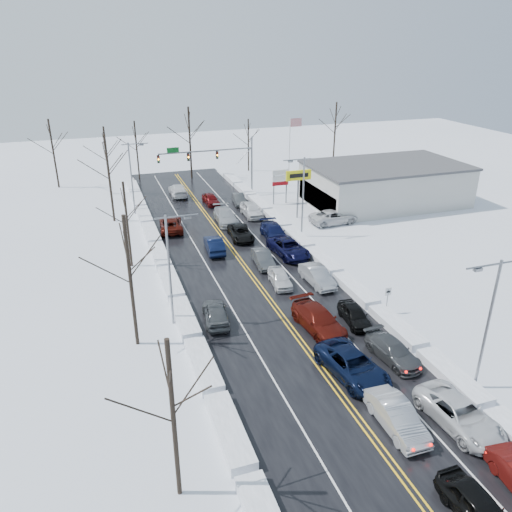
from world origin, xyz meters
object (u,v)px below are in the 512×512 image
object	(u,v)px
flagpole	(291,146)
dealership_building	(385,183)
tires_plus_sign	(298,179)
oncoming_car_0	(215,251)
traffic_signal_mast	(217,158)

from	to	relation	value
flagpole	dealership_building	distance (m)	15.24
tires_plus_sign	oncoming_car_0	bearing A→B (deg)	-150.14
tires_plus_sign	oncoming_car_0	xyz separation A→B (m)	(-12.41, -7.12, -4.99)
dealership_building	oncoming_car_0	xyz separation A→B (m)	(-25.88, -9.13, -2.66)
traffic_signal_mast	tires_plus_sign	xyz separation A→B (m)	(7.05, -12.00, -0.49)
tires_plus_sign	flagpole	bearing A→B (deg)	71.56
traffic_signal_mast	dealership_building	bearing A→B (deg)	-25.95
traffic_signal_mast	dealership_building	size ratio (longest dim) A/B	0.65
oncoming_car_0	traffic_signal_mast	bearing A→B (deg)	-101.00
flagpole	oncoming_car_0	distance (m)	27.81
dealership_building	oncoming_car_0	distance (m)	27.58
flagpole	dealership_building	bearing A→B (deg)	-53.73
traffic_signal_mast	flagpole	xyz separation A→B (m)	(11.72, 2.01, 0.45)
tires_plus_sign	oncoming_car_0	size ratio (longest dim) A/B	1.25
flagpole	dealership_building	size ratio (longest dim) A/B	0.49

